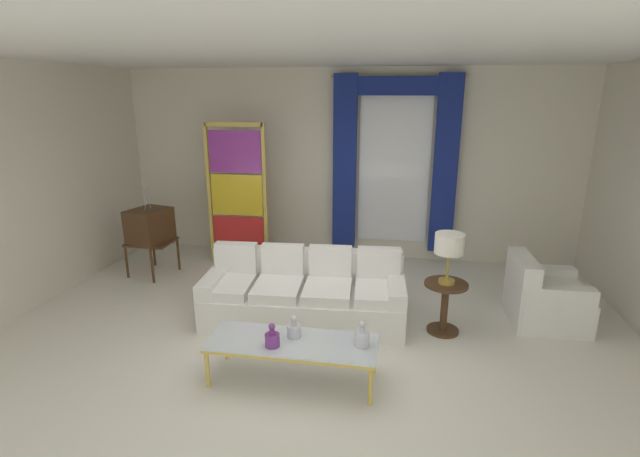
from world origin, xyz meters
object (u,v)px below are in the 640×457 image
object	(u,v)px
bottle_blue_decanter	(294,329)
peacock_figurine	(265,259)
bottle_amber_squat	(272,338)
stained_glass_divider	(237,198)
couch_white_long	(305,294)
bottle_crystal_tall	(362,337)
vintage_tv	(150,227)
round_side_table	(445,303)
coffee_table	(292,344)
table_lamp_brass	(449,246)
armchair_white	(542,299)

from	to	relation	value
bottle_blue_decanter	peacock_figurine	world-z (taller)	bottle_blue_decanter
bottle_amber_squat	peacock_figurine	xyz separation A→B (m)	(-0.88, 2.72, -0.27)
stained_glass_divider	bottle_blue_decanter	bearing A→B (deg)	-61.57
couch_white_long	bottle_crystal_tall	bearing A→B (deg)	-57.40
bottle_blue_decanter	peacock_figurine	bearing A→B (deg)	112.32
bottle_blue_decanter	vintage_tv	xyz separation A→B (m)	(-2.68, 2.19, 0.24)
round_side_table	bottle_crystal_tall	bearing A→B (deg)	-125.20
bottle_crystal_tall	peacock_figurine	xyz separation A→B (m)	(-1.68, 2.56, -0.27)
couch_white_long	bottle_crystal_tall	world-z (taller)	couch_white_long
coffee_table	round_side_table	bearing A→B (deg)	39.51
couch_white_long	table_lamp_brass	xyz separation A→B (m)	(1.62, -0.06, 0.72)
round_side_table	table_lamp_brass	bearing A→B (deg)	0.00
bottle_crystal_tall	armchair_white	xyz separation A→B (m)	(1.98, 1.62, -0.21)
stained_glass_divider	round_side_table	size ratio (longest dim) A/B	3.70
vintage_tv	table_lamp_brass	distance (m)	4.29
vintage_tv	stained_glass_divider	distance (m)	1.35
bottle_crystal_tall	vintage_tv	distance (m)	4.01
coffee_table	round_side_table	xyz separation A→B (m)	(1.47, 1.21, -0.02)
vintage_tv	round_side_table	xyz separation A→B (m)	(4.15, -1.07, -0.37)
stained_glass_divider	table_lamp_brass	world-z (taller)	stained_glass_divider
table_lamp_brass	bottle_blue_decanter	bearing A→B (deg)	-142.67
couch_white_long	bottle_amber_squat	bearing A→B (deg)	-90.32
round_side_table	couch_white_long	bearing A→B (deg)	177.72
armchair_white	round_side_table	xyz separation A→B (m)	(-1.15, -0.45, 0.07)
couch_white_long	peacock_figurine	distance (m)	1.60
stained_glass_divider	coffee_table	bearing A→B (deg)	-62.24
bottle_blue_decanter	round_side_table	size ratio (longest dim) A/B	0.37
bottle_crystal_tall	armchair_white	size ratio (longest dim) A/B	0.29
bottle_blue_decanter	vintage_tv	distance (m)	3.47
coffee_table	round_side_table	distance (m)	1.90
vintage_tv	peacock_figurine	xyz separation A→B (m)	(1.64, 0.32, -0.51)
table_lamp_brass	bottle_amber_squat	bearing A→B (deg)	-140.83
bottle_crystal_tall	round_side_table	xyz separation A→B (m)	(0.83, 1.17, -0.14)
bottle_amber_squat	stained_glass_divider	size ratio (longest dim) A/B	0.10
bottle_blue_decanter	bottle_amber_squat	size ratio (longest dim) A/B	0.97
couch_white_long	stained_glass_divider	bearing A→B (deg)	129.76
coffee_table	armchair_white	size ratio (longest dim) A/B	1.88
peacock_figurine	round_side_table	bearing A→B (deg)	-29.07
bottle_crystal_tall	stained_glass_divider	distance (m)	3.72
round_side_table	armchair_white	bearing A→B (deg)	21.20
table_lamp_brass	armchair_white	bearing A→B (deg)	21.20
bottle_crystal_tall	bottle_amber_squat	world-z (taller)	bottle_crystal_tall
vintage_tv	peacock_figurine	bearing A→B (deg)	10.97
bottle_blue_decanter	armchair_white	xyz separation A→B (m)	(2.62, 1.57, -0.20)
coffee_table	stained_glass_divider	xyz separation A→B (m)	(-1.57, 2.98, 0.68)
vintage_tv	bottle_crystal_tall	bearing A→B (deg)	-34.07
couch_white_long	round_side_table	distance (m)	1.62
vintage_tv	stained_glass_divider	xyz separation A→B (m)	(1.11, 0.70, 0.33)
vintage_tv	round_side_table	distance (m)	4.30
couch_white_long	round_side_table	world-z (taller)	couch_white_long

